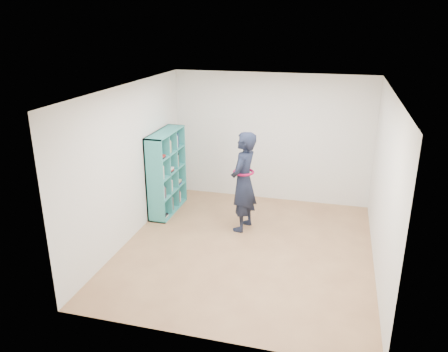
# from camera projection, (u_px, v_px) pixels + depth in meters

# --- Properties ---
(floor) EXTENTS (4.50, 4.50, 0.00)m
(floor) POSITION_uv_depth(u_px,v_px,m) (246.00, 248.00, 7.19)
(floor) COLOR #8E6140
(floor) RESTS_ON ground
(ceiling) EXTENTS (4.50, 4.50, 0.00)m
(ceiling) POSITION_uv_depth(u_px,v_px,m) (250.00, 89.00, 6.31)
(ceiling) COLOR white
(ceiling) RESTS_ON wall_back
(wall_left) EXTENTS (0.02, 4.50, 2.60)m
(wall_left) POSITION_uv_depth(u_px,v_px,m) (130.00, 164.00, 7.23)
(wall_left) COLOR white
(wall_left) RESTS_ON floor
(wall_right) EXTENTS (0.02, 4.50, 2.60)m
(wall_right) POSITION_uv_depth(u_px,v_px,m) (384.00, 186.00, 6.26)
(wall_right) COLOR white
(wall_right) RESTS_ON floor
(wall_back) EXTENTS (4.00, 0.02, 2.60)m
(wall_back) POSITION_uv_depth(u_px,v_px,m) (271.00, 138.00, 8.80)
(wall_back) COLOR white
(wall_back) RESTS_ON floor
(wall_front) EXTENTS (4.00, 0.02, 2.60)m
(wall_front) POSITION_uv_depth(u_px,v_px,m) (205.00, 240.00, 4.70)
(wall_front) COLOR white
(wall_front) RESTS_ON floor
(bookshelf) EXTENTS (0.35, 1.20, 1.60)m
(bookshelf) POSITION_uv_depth(u_px,v_px,m) (165.00, 173.00, 8.37)
(bookshelf) COLOR teal
(bookshelf) RESTS_ON floor
(person) EXTENTS (0.54, 0.72, 1.78)m
(person) POSITION_uv_depth(u_px,v_px,m) (243.00, 182.00, 7.58)
(person) COLOR black
(person) RESTS_ON floor
(smartphone) EXTENTS (0.01, 0.08, 0.12)m
(smartphone) POSITION_uv_depth(u_px,v_px,m) (237.00, 173.00, 7.66)
(smartphone) COLOR silver
(smartphone) RESTS_ON person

